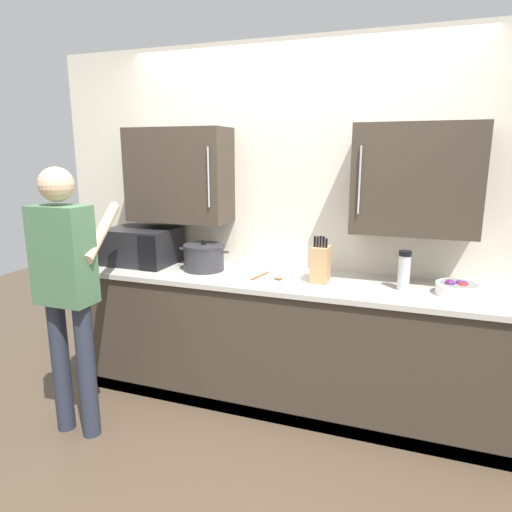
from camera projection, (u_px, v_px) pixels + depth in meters
name	position (u px, v px, depth m)	size (l,w,h in m)	color
ground_plane	(233.00, 472.00, 2.55)	(9.68, 9.68, 0.00)	#4C3D2D
back_wall_tiled	(292.00, 209.00, 3.33)	(3.86, 0.44, 2.53)	beige
counter_unit	(278.00, 340.00, 3.23)	(3.07, 0.67, 0.92)	#3D3328
microwave_oven	(138.00, 246.00, 3.51)	(0.53, 0.79, 0.27)	black
fruit_bowl	(459.00, 288.00, 2.73)	(0.27, 0.27, 0.10)	white
wooden_spoon	(269.00, 277.00, 3.10)	(0.21, 0.23, 0.02)	brown
stock_pot	(204.00, 257.00, 3.30)	(0.39, 0.30, 0.22)	#2D2D33
knife_block	(321.00, 264.00, 3.00)	(0.11, 0.15, 0.31)	tan
thermos_flask	(404.00, 270.00, 2.82)	(0.08, 0.08, 0.25)	#B7BABF
person_figure	(66.00, 281.00, 2.73)	(0.44, 0.64, 1.68)	#282D3D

